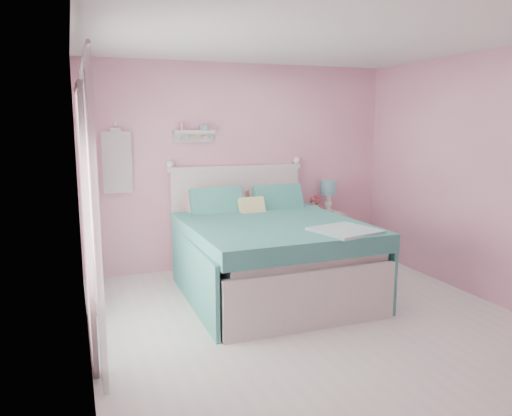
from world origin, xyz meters
TOP-DOWN VIEW (x-y plane):
  - floor at (0.00, 0.00)m, footprint 4.50×4.50m
  - room_shell at (0.00, 0.00)m, footprint 4.50×4.50m
  - bed at (-0.08, 1.11)m, footprint 1.84×2.30m
  - nightstand at (1.10, 2.00)m, footprint 0.46×0.46m
  - table_lamp at (1.19, 2.06)m, footprint 0.21×0.21m
  - vase at (0.99, 2.04)m, footprint 0.18×0.18m
  - teacup at (1.01, 1.85)m, footprint 0.12×0.12m
  - roses at (0.98, 2.03)m, footprint 0.14×0.11m
  - wall_shelf at (-0.63, 2.19)m, footprint 0.50×0.15m
  - hanging_dress at (-1.55, 2.18)m, footprint 0.34×0.03m
  - french_door at (-1.97, 0.40)m, footprint 0.04×1.32m
  - curtain_near at (-1.92, -0.34)m, footprint 0.04×0.40m
  - curtain_far at (-1.92, 1.14)m, footprint 0.04×0.40m

SIDE VIEW (x-z plane):
  - floor at x=0.00m, z-range 0.00..0.00m
  - nightstand at x=1.10m, z-range 0.00..0.67m
  - bed at x=-0.08m, z-range -0.23..1.09m
  - teacup at x=1.01m, z-range 0.67..0.75m
  - vase at x=0.99m, z-range 0.67..0.81m
  - roses at x=0.98m, z-range 0.80..0.92m
  - table_lamp at x=1.19m, z-range 0.75..1.17m
  - french_door at x=-1.97m, z-range -0.01..2.15m
  - curtain_near at x=-1.92m, z-range 0.02..2.34m
  - curtain_far at x=-1.92m, z-range 0.02..2.34m
  - hanging_dress at x=-1.55m, z-range 1.04..1.76m
  - room_shell at x=0.00m, z-range -0.67..3.83m
  - wall_shelf at x=-0.63m, z-range 1.61..1.86m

